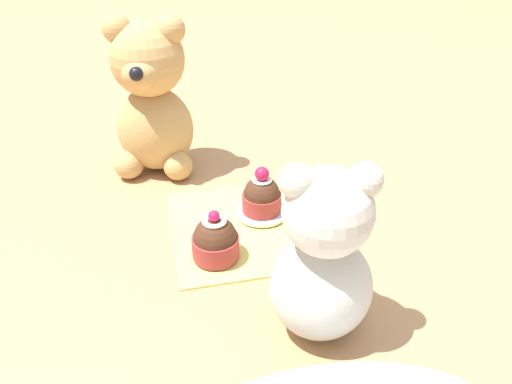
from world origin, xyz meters
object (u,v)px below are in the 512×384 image
Objects in this scene: teddy_bear_cream at (323,260)px; teddy_bear_tan at (152,100)px; cupcake_near_cream_bear at (215,240)px; cupcake_near_tan_bear at (262,196)px; saucer_plate at (262,211)px.

teddy_bear_tan is at bearing -58.70° from teddy_bear_cream.
teddy_bear_cream is 0.17m from cupcake_near_cream_bear.
teddy_bear_cream is 2.94× the size of cupcake_near_tan_bear.
cupcake_near_cream_bear is 0.94× the size of saucer_plate.
cupcake_near_tan_bear is at bearing -36.76° from teddy_bear_tan.
cupcake_near_cream_bear is 0.98× the size of cupcake_near_tan_bear.
teddy_bear_cream reaches higher than saucer_plate.
teddy_bear_tan is at bearing -77.41° from cupcake_near_cream_bear.
cupcake_near_cream_bear is at bearing 45.19° from saucer_plate.
cupcake_near_cream_bear is at bearing -45.78° from teddy_bear_cream.
saucer_plate is (-0.13, 0.17, -0.11)m from teddy_bear_tan.
saucer_plate is at bearing -76.18° from teddy_bear_cream.
teddy_bear_cream is at bearing 93.10° from saucer_plate.
teddy_bear_cream is 3.00× the size of cupcake_near_cream_bear.
teddy_bear_tan is 3.57× the size of cupcake_near_tan_bear.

